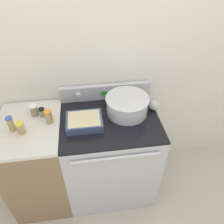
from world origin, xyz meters
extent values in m
plane|color=beige|center=(0.00, 0.00, 0.00)|extent=(12.00, 12.00, 0.00)
cube|color=silver|center=(0.00, 0.68, 1.25)|extent=(8.00, 0.05, 2.50)
cube|color=#BCBCC1|center=(0.00, 0.32, 0.46)|extent=(0.81, 0.64, 0.91)
cube|color=black|center=(0.00, 0.32, 0.92)|extent=(0.81, 0.64, 0.02)
cylinder|color=silver|center=(0.00, -0.02, 0.85)|extent=(0.66, 0.02, 0.02)
cube|color=#BCBCC1|center=(0.00, 0.62, 1.00)|extent=(0.81, 0.05, 0.14)
cylinder|color=white|center=(-0.24, 0.58, 1.01)|extent=(0.04, 0.02, 0.04)
cylinder|color=white|center=(0.24, 0.58, 1.01)|extent=(0.04, 0.02, 0.04)
cube|color=green|center=(0.00, 0.58, 1.01)|extent=(0.09, 0.01, 0.03)
cube|color=#896B4C|center=(-0.65, 0.32, 0.46)|extent=(0.50, 0.64, 0.91)
cube|color=silver|center=(-0.65, 0.32, 0.93)|extent=(0.50, 0.64, 0.03)
cylinder|color=silver|center=(0.15, 0.39, 1.00)|extent=(0.34, 0.34, 0.15)
torus|color=silver|center=(0.15, 0.39, 1.08)|extent=(0.36, 0.36, 0.01)
cylinder|color=beige|center=(0.15, 0.39, 1.06)|extent=(0.31, 0.31, 0.02)
cube|color=#38476B|center=(-0.21, 0.28, 0.96)|extent=(0.28, 0.22, 0.07)
cube|color=beige|center=(-0.21, 0.28, 0.98)|extent=(0.25, 0.20, 0.04)
cylinder|color=#B7B7B7|center=(0.39, 0.52, 0.94)|extent=(0.01, 0.25, 0.01)
sphere|color=#B7B7B7|center=(0.39, 0.39, 0.97)|extent=(0.09, 0.09, 0.09)
cylinder|color=tan|center=(-0.48, 0.34, 0.99)|extent=(0.06, 0.06, 0.10)
cylinder|color=orange|center=(-0.48, 0.34, 1.05)|extent=(0.06, 0.06, 0.01)
cylinder|color=gray|center=(-0.54, 0.42, 0.97)|extent=(0.05, 0.05, 0.07)
cylinder|color=black|center=(-0.54, 0.42, 1.01)|extent=(0.05, 0.05, 0.01)
cylinder|color=gray|center=(-0.61, 0.44, 0.98)|extent=(0.06, 0.06, 0.09)
cylinder|color=white|center=(-0.61, 0.44, 1.03)|extent=(0.06, 0.06, 0.01)
cylinder|color=tan|center=(-0.68, 0.25, 0.98)|extent=(0.06, 0.06, 0.09)
cylinder|color=yellow|center=(-0.68, 0.25, 1.03)|extent=(0.06, 0.06, 0.01)
cylinder|color=tan|center=(-0.75, 0.29, 1.00)|extent=(0.05, 0.05, 0.11)
cylinder|color=#3856B7|center=(-0.75, 0.29, 1.06)|extent=(0.05, 0.05, 0.01)
camera|label=1|loc=(-0.17, -1.00, 2.12)|focal=35.00mm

